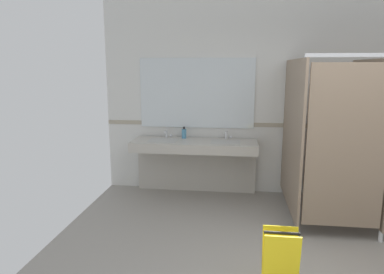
{
  "coord_description": "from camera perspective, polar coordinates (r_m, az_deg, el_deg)",
  "views": [
    {
      "loc": [
        -1.07,
        -2.46,
        1.89
      ],
      "look_at": [
        -1.6,
        1.67,
        1.06
      ],
      "focal_mm": 32.84,
      "sensor_mm": 36.0,
      "label": 1
    }
  ],
  "objects": [
    {
      "name": "wall_back",
      "position": [
        5.46,
        18.67,
        6.51
      ],
      "size": [
        6.15,
        0.12,
        3.0
      ],
      "primitive_type": "cube",
      "color": "silver",
      "rests_on": "ground_plane"
    },
    {
      "name": "wall_back_tile_band",
      "position": [
        5.45,
        18.51,
        1.74
      ],
      "size": [
        6.15,
        0.01,
        0.06
      ],
      "primitive_type": "cube",
      "color": "#9E937F",
      "rests_on": "wall_back"
    },
    {
      "name": "vanity_counter",
      "position": [
        5.25,
        0.49,
        -2.8
      ],
      "size": [
        1.82,
        0.58,
        0.96
      ],
      "color": "#B2ADA3",
      "rests_on": "ground_plane"
    },
    {
      "name": "mirror_panel",
      "position": [
        5.32,
        0.77,
        7.12
      ],
      "size": [
        1.72,
        0.02,
        1.04
      ],
      "primitive_type": "cube",
      "color": "silver",
      "rests_on": "wall_back"
    },
    {
      "name": "bathroom_stalls",
      "position": [
        4.69,
        27.32,
        -0.23
      ],
      "size": [
        1.88,
        1.49,
        2.03
      ],
      "color": "#84705B",
      "rests_on": "ground_plane"
    },
    {
      "name": "soap_dispenser",
      "position": [
        5.29,
        -1.3,
        0.59
      ],
      "size": [
        0.07,
        0.07,
        0.18
      ],
      "color": "teal",
      "rests_on": "vanity_counter"
    },
    {
      "name": "wet_floor_sign",
      "position": [
        3.07,
        14.11,
        -19.77
      ],
      "size": [
        0.28,
        0.19,
        0.63
      ],
      "color": "yellow",
      "rests_on": "ground_plane"
    }
  ]
}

